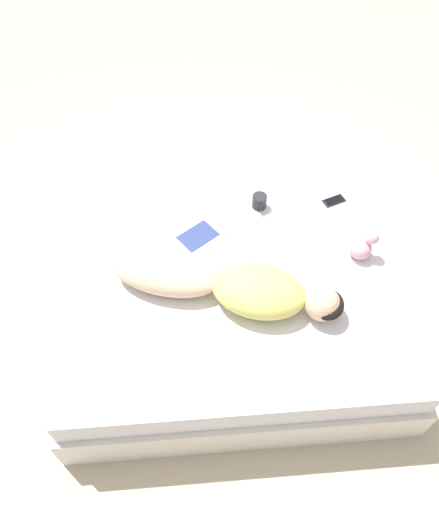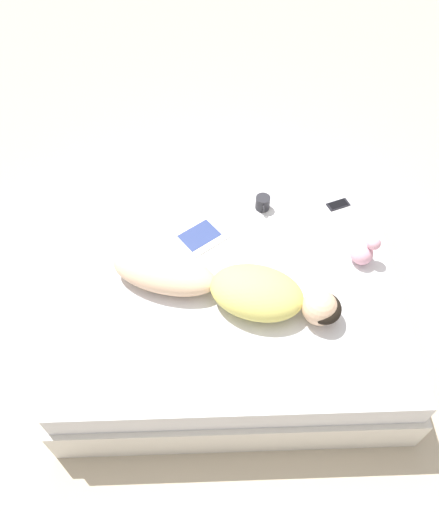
% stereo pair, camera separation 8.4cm
% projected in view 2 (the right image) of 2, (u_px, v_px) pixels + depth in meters
% --- Properties ---
extents(ground_plane, '(12.00, 12.00, 0.00)m').
position_uv_depth(ground_plane, '(230.00, 320.00, 3.32)').
color(ground_plane, '#B7A88E').
extents(bed, '(1.71, 2.01, 0.48)m').
position_uv_depth(bed, '(231.00, 301.00, 3.13)').
color(bed, beige).
rests_on(bed, ground_plane).
extents(person, '(0.63, 1.33, 0.21)m').
position_uv_depth(person, '(230.00, 287.00, 2.79)').
color(person, '#DBB28E').
rests_on(person, bed).
extents(open_magazine, '(0.60, 0.57, 0.01)m').
position_uv_depth(open_magazine, '(188.00, 224.00, 3.20)').
color(open_magazine, white).
rests_on(open_magazine, bed).
extents(coffee_mug, '(0.13, 0.10, 0.09)m').
position_uv_depth(coffee_mug, '(263.00, 203.00, 3.26)').
color(coffee_mug, '#232328').
rests_on(coffee_mug, bed).
extents(cell_phone, '(0.12, 0.16, 0.01)m').
position_uv_depth(cell_phone, '(338.00, 205.00, 3.31)').
color(cell_phone, black).
rests_on(cell_phone, bed).
extents(plush_toy, '(0.15, 0.16, 0.19)m').
position_uv_depth(plush_toy, '(364.00, 251.00, 2.97)').
color(plush_toy, '#DB9EB2').
rests_on(plush_toy, bed).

